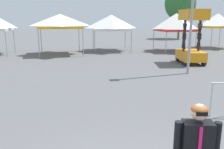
{
  "coord_description": "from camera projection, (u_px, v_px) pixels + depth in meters",
  "views": [
    {
      "loc": [
        -0.78,
        -3.23,
        2.91
      ],
      "look_at": [
        0.48,
        3.59,
        1.3
      ],
      "focal_mm": 38.69,
      "sensor_mm": 36.0,
      "label": 1
    }
  ],
  "objects": [
    {
      "name": "canopy_tent_right_of_center",
      "position": [
        60.0,
        21.0,
        19.57
      ],
      "size": [
        3.63,
        3.63,
        3.28
      ],
      "color": "#9E9EA3",
      "rests_on": "ground"
    },
    {
      "name": "canopy_tent_far_left",
      "position": [
        111.0,
        23.0,
        21.82
      ],
      "size": [
        3.53,
        3.53,
        3.25
      ],
      "color": "#9E9EA3",
      "rests_on": "ground"
    },
    {
      "name": "canopy_tent_behind_left",
      "position": [
        176.0,
        22.0,
        21.53
      ],
      "size": [
        3.13,
        3.13,
        3.38
      ],
      "color": "#9E9EA3",
      "rests_on": "ground"
    },
    {
      "name": "canopy_tent_center",
      "position": [
        217.0,
        21.0,
        24.01
      ],
      "size": [
        2.93,
        2.93,
        3.41
      ],
      "color": "#9E9EA3",
      "rests_on": "ground"
    },
    {
      "name": "scissor_lift",
      "position": [
        191.0,
        47.0,
        15.84
      ],
      "size": [
        1.78,
        2.51,
        3.48
      ],
      "color": "black",
      "rests_on": "ground"
    },
    {
      "name": "tree_behind_tents_right",
      "position": [
        180.0,
        3.0,
        34.71
      ],
      "size": [
        4.42,
        4.42,
        7.5
      ],
      "color": "brown",
      "rests_on": "ground"
    }
  ]
}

